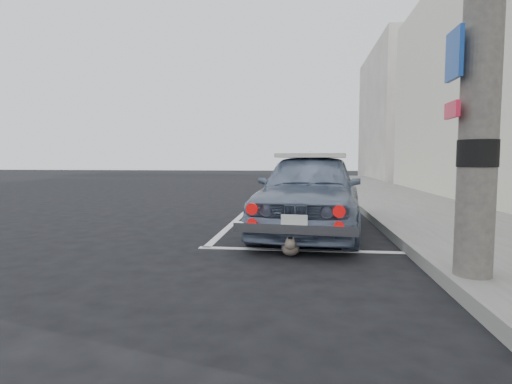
# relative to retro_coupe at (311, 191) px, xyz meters

# --- Properties ---
(ground) EXTENTS (80.00, 80.00, 0.00)m
(ground) POSITION_rel_retro_coupe_xyz_m (-0.58, -1.00, -0.70)
(ground) COLOR black
(ground) RESTS_ON ground
(sidewalk) EXTENTS (2.80, 40.00, 0.15)m
(sidewalk) POSITION_rel_retro_coupe_xyz_m (2.62, 1.00, -0.63)
(sidewalk) COLOR slate
(sidewalk) RESTS_ON ground
(building_far) EXTENTS (3.50, 10.00, 8.00)m
(building_far) POSITION_rel_retro_coupe_xyz_m (5.77, 19.00, 3.30)
(building_far) COLOR #ADA69D
(building_far) RESTS_ON ground
(pline_rear) EXTENTS (3.00, 0.12, 0.01)m
(pline_rear) POSITION_rel_retro_coupe_xyz_m (-0.08, -1.50, -0.70)
(pline_rear) COLOR silver
(pline_rear) RESTS_ON ground
(pline_front) EXTENTS (3.00, 0.12, 0.01)m
(pline_front) POSITION_rel_retro_coupe_xyz_m (-0.08, 5.50, -0.70)
(pline_front) COLOR silver
(pline_front) RESTS_ON ground
(pline_side) EXTENTS (0.12, 7.00, 0.01)m
(pline_side) POSITION_rel_retro_coupe_xyz_m (-1.48, 2.00, -0.70)
(pline_side) COLOR silver
(pline_side) RESTS_ON ground
(retro_coupe) EXTENTS (2.11, 4.25, 1.39)m
(retro_coupe) POSITION_rel_retro_coupe_xyz_m (0.00, 0.00, 0.00)
(retro_coupe) COLOR slate
(retro_coupe) RESTS_ON ground
(cat) EXTENTS (0.23, 0.52, 0.28)m
(cat) POSITION_rel_retro_coupe_xyz_m (-0.29, -1.83, -0.58)
(cat) COLOR brown
(cat) RESTS_ON ground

